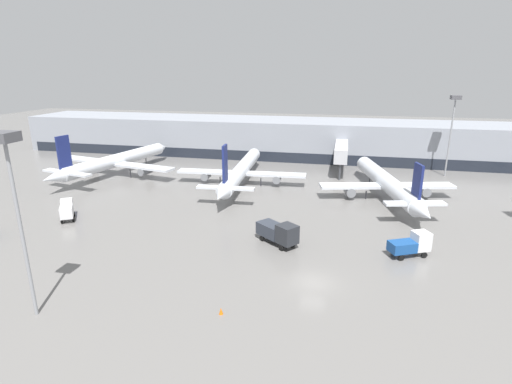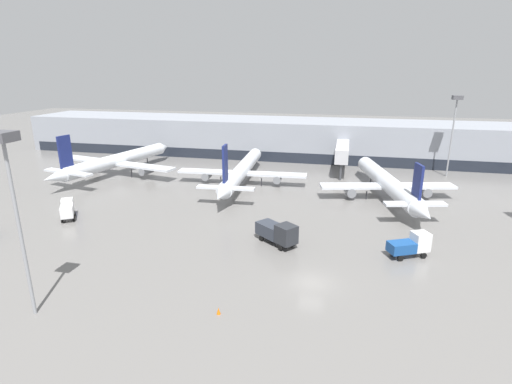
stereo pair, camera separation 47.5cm
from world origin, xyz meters
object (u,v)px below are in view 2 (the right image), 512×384
traffic_cone_0 (219,311)px  apron_light_mast_1 (455,112)px  parked_jet_2 (115,161)px  service_truck_2 (67,209)px  parked_jet_1 (242,171)px  service_truck_3 (277,232)px  parked_jet_3 (388,183)px  service_truck_0 (411,244)px  apron_light_mast_3 (9,172)px

traffic_cone_0 → apron_light_mast_1: apron_light_mast_1 is taller
parked_jet_2 → service_truck_2: (7.23, -24.68, -1.38)m
parked_jet_1 → service_truck_3: 27.79m
parked_jet_3 → traffic_cone_0: 42.35m
parked_jet_1 → traffic_cone_0: (8.89, -41.32, -2.34)m
parked_jet_3 → service_truck_3: parked_jet_3 is taller
parked_jet_2 → parked_jet_3: bearing=-82.2°
parked_jet_1 → traffic_cone_0: bearing=-171.2°
parked_jet_3 → parked_jet_2: bearing=72.4°
traffic_cone_0 → service_truck_0: bearing=41.3°
parked_jet_2 → service_truck_3: size_ratio=5.75×
service_truck_3 → service_truck_0: bearing=39.0°
parked_jet_1 → apron_light_mast_1: bearing=-72.3°
parked_jet_1 → service_truck_0: parked_jet_1 is taller
parked_jet_1 → service_truck_0: 37.12m
service_truck_0 → apron_light_mast_1: apron_light_mast_1 is taller
traffic_cone_0 → apron_light_mast_3: size_ratio=0.04×
service_truck_3 → apron_light_mast_1: 50.52m
service_truck_2 → apron_light_mast_1: apron_light_mast_1 is taller
service_truck_2 → apron_light_mast_1: (59.47, 38.72, 11.43)m
service_truck_0 → service_truck_2: service_truck_0 is taller
parked_jet_2 → service_truck_2: parked_jet_2 is taller
service_truck_0 → service_truck_2: bearing=152.0°
parked_jet_2 → apron_light_mast_1: apron_light_mast_1 is taller
apron_light_mast_1 → service_truck_0: bearing=-106.8°
parked_jet_3 → service_truck_2: 50.79m
apron_light_mast_3 → parked_jet_1: bearing=80.8°
service_truck_2 → traffic_cone_0: bearing=-155.3°
service_truck_2 → parked_jet_3: bearing=-99.6°
parked_jet_2 → service_truck_0: 60.52m
service_truck_0 → parked_jet_3: bearing=66.3°
parked_jet_3 → service_truck_2: parked_jet_3 is taller
parked_jet_1 → parked_jet_3: bearing=-99.4°
parked_jet_1 → parked_jet_3: (26.29, -2.78, -0.04)m
service_truck_2 → parked_jet_1: bearing=-74.2°
service_truck_0 → traffic_cone_0: 24.40m
service_truck_3 → apron_light_mast_3: 29.43m
service_truck_0 → apron_light_mast_3: (-34.50, -19.68, 11.61)m
apron_light_mast_3 → service_truck_0: bearing=29.7°
parked_jet_1 → apron_light_mast_3: apron_light_mast_3 is taller
parked_jet_3 → traffic_cone_0: size_ratio=53.41×
apron_light_mast_3 → parked_jet_2: bearing=113.5°
parked_jet_2 → apron_light_mast_1: size_ratio=2.10×
service_truck_3 → service_truck_2: bearing=-144.5°
parked_jet_1 → service_truck_2: bearing=136.3°
parked_jet_2 → parked_jet_3: (53.55, -3.89, -0.29)m
service_truck_0 → service_truck_3: 15.79m
service_truck_2 → apron_light_mast_3: size_ratio=0.25×
traffic_cone_0 → apron_light_mast_3: 20.95m
parked_jet_1 → service_truck_2: parked_jet_1 is taller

